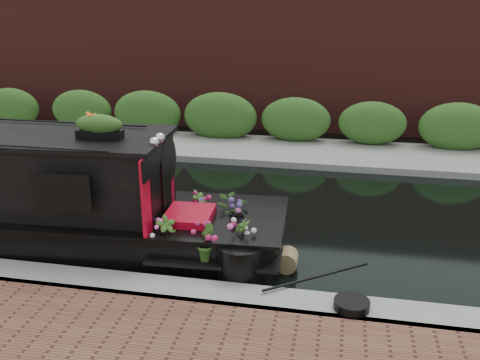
# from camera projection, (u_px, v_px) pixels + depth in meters

# --- Properties ---
(ground) EXTENTS (80.00, 80.00, 0.00)m
(ground) POSITION_uv_depth(u_px,v_px,m) (164.00, 208.00, 10.86)
(ground) COLOR black
(ground) RESTS_ON ground
(near_bank_coping) EXTENTS (40.00, 0.60, 0.50)m
(near_bank_coping) POSITION_uv_depth(u_px,v_px,m) (91.00, 294.00, 7.81)
(near_bank_coping) COLOR gray
(near_bank_coping) RESTS_ON ground
(far_bank_path) EXTENTS (40.00, 2.40, 0.34)m
(far_bank_path) POSITION_uv_depth(u_px,v_px,m) (214.00, 150.00, 14.74)
(far_bank_path) COLOR gray
(far_bank_path) RESTS_ON ground
(far_hedge) EXTENTS (40.00, 1.10, 2.80)m
(far_hedge) POSITION_uv_depth(u_px,v_px,m) (221.00, 142.00, 15.57)
(far_hedge) COLOR #2B561C
(far_hedge) RESTS_ON ground
(far_brick_wall) EXTENTS (40.00, 1.00, 8.00)m
(far_brick_wall) POSITION_uv_depth(u_px,v_px,m) (235.00, 125.00, 17.51)
(far_brick_wall) COLOR #4E1E1A
(far_brick_wall) RESTS_ON ground
(rope_fender) EXTENTS (0.34, 0.35, 0.34)m
(rope_fender) POSITION_uv_depth(u_px,v_px,m) (287.00, 260.00, 8.42)
(rope_fender) COLOR olive
(rope_fender) RESTS_ON ground
(coiled_mooring_rope) EXTENTS (0.47, 0.47, 0.12)m
(coiled_mooring_rope) POSITION_uv_depth(u_px,v_px,m) (352.00, 304.00, 6.99)
(coiled_mooring_rope) COLOR black
(coiled_mooring_rope) RESTS_ON near_bank_coping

